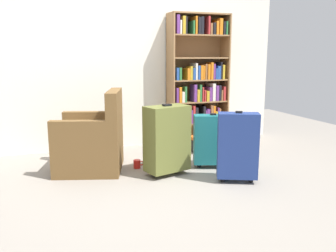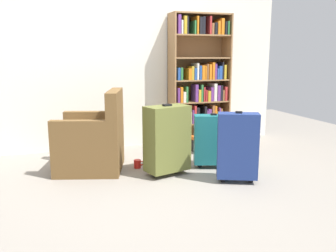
{
  "view_description": "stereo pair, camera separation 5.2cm",
  "coord_description": "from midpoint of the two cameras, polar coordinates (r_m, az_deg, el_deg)",
  "views": [
    {
      "loc": [
        -1.03,
        -3.22,
        1.28
      ],
      "look_at": [
        0.21,
        0.29,
        0.55
      ],
      "focal_mm": 38.86,
      "sensor_mm": 36.0,
      "label": 1
    },
    {
      "loc": [
        -0.98,
        -3.24,
        1.28
      ],
      "look_at": [
        0.21,
        0.29,
        0.55
      ],
      "focal_mm": 38.86,
      "sensor_mm": 36.0,
      "label": 2
    }
  ],
  "objects": [
    {
      "name": "ground_plane",
      "position": [
        3.62,
        -2.06,
        -9.64
      ],
      "size": [
        8.24,
        8.24,
        0.0
      ],
      "primitive_type": "plane",
      "color": "gray"
    },
    {
      "name": "back_wall",
      "position": [
        5.1,
        -8.22,
        11.21
      ],
      "size": [
        4.71,
        0.1,
        2.6
      ],
      "primitive_type": "cube",
      "color": "silver",
      "rests_on": "ground"
    },
    {
      "name": "bookshelf",
      "position": [
        5.24,
        4.48,
        7.4
      ],
      "size": [
        0.85,
        0.32,
        1.84
      ],
      "color": "olive",
      "rests_on": "ground"
    },
    {
      "name": "armchair",
      "position": [
        4.16,
        -12.03,
        -2.54
      ],
      "size": [
        0.87,
        0.87,
        0.9
      ],
      "color": "brown",
      "rests_on": "ground"
    },
    {
      "name": "mug",
      "position": [
        4.22,
        -5.2,
        -5.95
      ],
      "size": [
        0.12,
        0.08,
        0.1
      ],
      "color": "red",
      "rests_on": "ground"
    },
    {
      "name": "storage_box",
      "position": [
        4.94,
        6.17,
        -2.68
      ],
      "size": [
        0.5,
        0.24,
        0.21
      ],
      "color": "black",
      "rests_on": "ground"
    },
    {
      "name": "suitcase_teal",
      "position": [
        4.19,
        6.65,
        -2.11
      ],
      "size": [
        0.47,
        0.31,
        0.63
      ],
      "color": "#19666B",
      "rests_on": "ground"
    },
    {
      "name": "suitcase_olive",
      "position": [
        3.89,
        -0.53,
        -1.98
      ],
      "size": [
        0.51,
        0.37,
        0.77
      ],
      "color": "brown",
      "rests_on": "ground"
    },
    {
      "name": "suitcase_navy_blue",
      "position": [
        3.73,
        10.48,
        -3.07
      ],
      "size": [
        0.44,
        0.33,
        0.73
      ],
      "color": "navy",
      "rests_on": "ground"
    }
  ]
}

